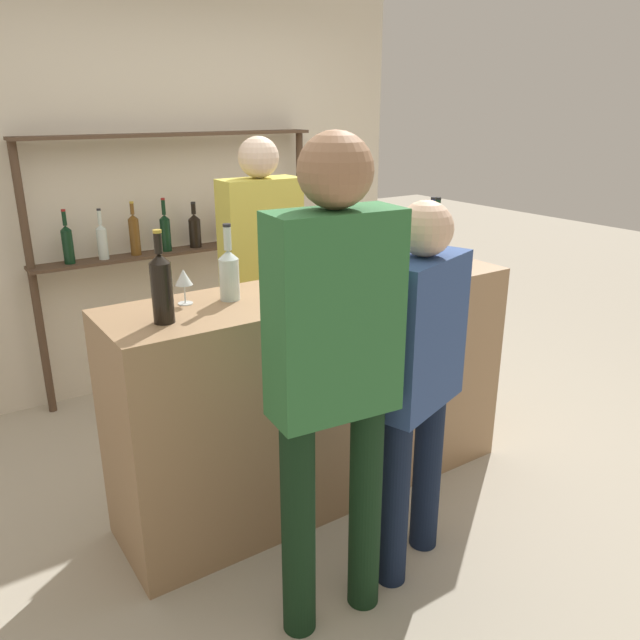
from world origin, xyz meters
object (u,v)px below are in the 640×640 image
(customer_center, at_px, (418,368))
(server_behind_counter, at_px, (262,264))
(customer_left, at_px, (334,358))
(counter_bottle_4, at_px, (431,236))
(wine_glass, at_px, (184,278))
(counter_bottle_2, at_px, (229,272))
(cork_jar, at_px, (396,254))
(counter_bottle_1, at_px, (352,248))
(counter_bottle_3, at_px, (162,286))
(counter_bottle_0, at_px, (436,242))
(ice_bucket, at_px, (401,256))

(customer_center, relative_size, server_behind_counter, 0.91)
(customer_left, bearing_deg, customer_center, -76.35)
(counter_bottle_4, distance_m, wine_glass, 1.42)
(server_behind_counter, bearing_deg, counter_bottle_2, -35.69)
(counter_bottle_4, bearing_deg, server_behind_counter, 134.10)
(cork_jar, bearing_deg, server_behind_counter, 119.25)
(counter_bottle_1, height_order, cork_jar, counter_bottle_1)
(wine_glass, relative_size, server_behind_counter, 0.09)
(wine_glass, bearing_deg, counter_bottle_3, -131.72)
(counter_bottle_2, distance_m, customer_center, 0.89)
(counter_bottle_0, distance_m, counter_bottle_3, 1.46)
(counter_bottle_2, bearing_deg, counter_bottle_4, 2.72)
(counter_bottle_4, bearing_deg, counter_bottle_0, -127.56)
(customer_left, bearing_deg, counter_bottle_1, -34.11)
(cork_jar, distance_m, server_behind_counter, 0.83)
(counter_bottle_4, bearing_deg, ice_bucket, -153.73)
(counter_bottle_3, relative_size, customer_left, 0.20)
(counter_bottle_0, distance_m, counter_bottle_1, 0.44)
(counter_bottle_0, height_order, ice_bucket, counter_bottle_0)
(counter_bottle_0, height_order, customer_left, customer_left)
(counter_bottle_3, bearing_deg, counter_bottle_1, 9.57)
(counter_bottle_0, height_order, counter_bottle_4, counter_bottle_0)
(counter_bottle_4, height_order, ice_bucket, counter_bottle_4)
(wine_glass, bearing_deg, cork_jar, -0.82)
(counter_bottle_1, distance_m, counter_bottle_2, 0.69)
(counter_bottle_0, bearing_deg, counter_bottle_1, 160.74)
(ice_bucket, bearing_deg, server_behind_counter, 108.46)
(counter_bottle_3, xyz_separation_m, customer_center, (0.79, -0.59, -0.32))
(counter_bottle_4, xyz_separation_m, cork_jar, (-0.27, -0.02, -0.06))
(counter_bottle_3, bearing_deg, customer_center, -36.89)
(counter_bottle_1, xyz_separation_m, counter_bottle_2, (-0.69, -0.05, -0.01))
(counter_bottle_2, xyz_separation_m, wine_glass, (-0.18, 0.05, -0.01))
(counter_bottle_3, xyz_separation_m, ice_bucket, (1.20, 0.00, -0.04))
(counter_bottle_4, xyz_separation_m, server_behind_counter, (-0.67, 0.69, -0.20))
(counter_bottle_2, distance_m, server_behind_counter, 0.96)
(counter_bottle_4, distance_m, server_behind_counter, 0.98)
(counter_bottle_4, bearing_deg, cork_jar, -175.11)
(counter_bottle_3, distance_m, ice_bucket, 1.20)
(counter_bottle_2, relative_size, customer_left, 0.18)
(wine_glass, bearing_deg, counter_bottle_0, -6.64)
(counter_bottle_2, xyz_separation_m, customer_left, (-0.00, -0.78, -0.13))
(ice_bucket, height_order, cork_jar, ice_bucket)
(counter_bottle_2, xyz_separation_m, cork_jar, (0.96, 0.04, -0.05))
(counter_bottle_3, bearing_deg, cork_jar, 7.08)
(wine_glass, bearing_deg, counter_bottle_4, 0.27)
(counter_bottle_0, distance_m, ice_bucket, 0.26)
(customer_center, distance_m, server_behind_counter, 1.47)
(server_behind_counter, bearing_deg, counter_bottle_0, 34.35)
(customer_center, bearing_deg, counter_bottle_3, 34.41)
(counter_bottle_3, height_order, server_behind_counter, server_behind_counter)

